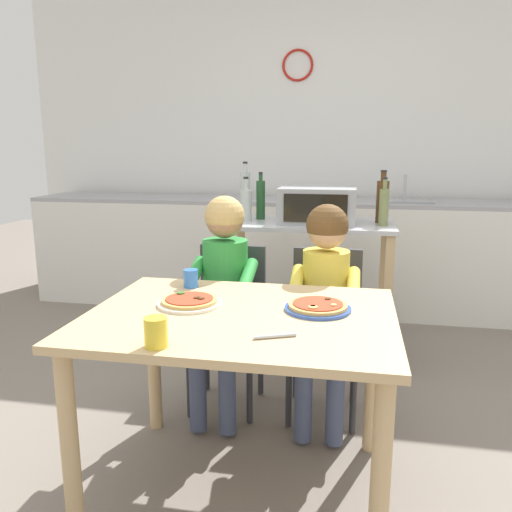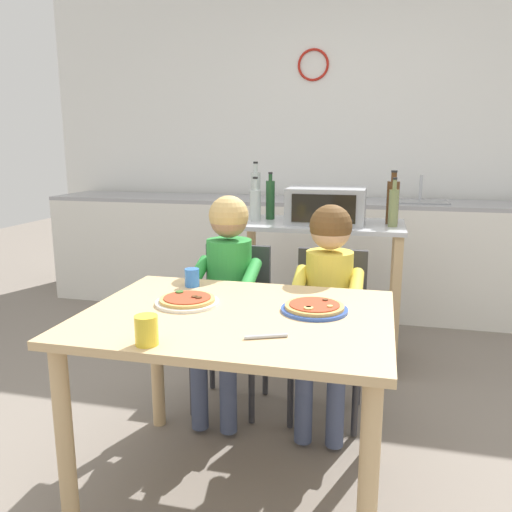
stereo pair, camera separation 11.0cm
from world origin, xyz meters
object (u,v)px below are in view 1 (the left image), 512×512
object	(u,v)px
bottle_slim_sauce	(261,199)
dining_table	(241,341)
kitchen_island_cart	(307,268)
child_in_green_shirt	(223,280)
dining_chair_right	(325,320)
bottle_brown_beer	(384,206)
child_in_yellow_shirt	(325,288)
drinking_cup_yellow	(156,332)
drinking_cup_blue	(191,278)
pizza_plate_white	(189,302)
bottle_squat_spirits	(245,194)
dining_chair_left	(229,314)
pizza_plate_blue_rimmed	(318,307)
bottle_clear_vinegar	(382,201)
toaster_oven	(317,205)
serving_spoon	(275,336)
bottle_tall_green_wine	(246,204)

from	to	relation	value
bottle_slim_sauce	dining_table	bearing A→B (deg)	-82.63
kitchen_island_cart	child_in_green_shirt	bearing A→B (deg)	-112.93
dining_chair_right	child_in_green_shirt	bearing A→B (deg)	-166.26
bottle_brown_beer	child_in_yellow_shirt	xyz separation A→B (m)	(-0.29, -0.73, -0.30)
drinking_cup_yellow	drinking_cup_blue	bearing A→B (deg)	98.85
bottle_slim_sauce	pizza_plate_white	world-z (taller)	bottle_slim_sauce
bottle_squat_spirits	dining_chair_left	xyz separation A→B (m)	(0.09, -0.84, -0.54)
pizza_plate_blue_rimmed	child_in_yellow_shirt	bearing A→B (deg)	90.01
bottle_squat_spirits	dining_table	distance (m)	1.61
bottle_clear_vinegar	dining_chair_right	size ratio (longest dim) A/B	0.39
dining_table	dining_chair_left	size ratio (longest dim) A/B	1.38
bottle_squat_spirits	dining_chair_left	bearing A→B (deg)	-83.96
child_in_yellow_shirt	pizza_plate_white	size ratio (longest dim) A/B	4.24
toaster_oven	dining_chair_right	size ratio (longest dim) A/B	0.56
drinking_cup_yellow	bottle_slim_sauce	bearing A→B (deg)	90.08
dining_table	serving_spoon	bearing A→B (deg)	-54.18
bottle_slim_sauce	bottle_brown_beer	distance (m)	0.76
dining_chair_left	serving_spoon	world-z (taller)	dining_chair_left
bottle_brown_beer	drinking_cup_blue	distance (m)	1.33
bottle_clear_vinegar	drinking_cup_yellow	bearing A→B (deg)	-112.73
toaster_oven	bottle_slim_sauce	size ratio (longest dim) A/B	1.54
bottle_slim_sauce	serving_spoon	xyz separation A→B (m)	(0.35, -1.66, -0.26)
bottle_brown_beer	drinking_cup_blue	bearing A→B (deg)	-130.40
bottle_clear_vinegar	pizza_plate_blue_rimmed	size ratio (longest dim) A/B	1.27
dining_table	pizza_plate_blue_rimmed	bearing A→B (deg)	17.42
pizza_plate_blue_rimmed	serving_spoon	xyz separation A→B (m)	(-0.11, -0.31, -0.01)
child_in_yellow_shirt	drinking_cup_blue	world-z (taller)	child_in_yellow_shirt
drinking_cup_yellow	dining_table	bearing A→B (deg)	63.00
child_in_yellow_shirt	serving_spoon	xyz separation A→B (m)	(-0.11, -0.79, 0.05)
bottle_clear_vinegar	child_in_green_shirt	world-z (taller)	bottle_clear_vinegar
bottle_clear_vinegar	child_in_green_shirt	xyz separation A→B (m)	(-0.77, -0.85, -0.31)
pizza_plate_blue_rimmed	bottle_squat_spirits	bearing A→B (deg)	111.87
bottle_brown_beer	drinking_cup_blue	size ratio (longest dim) A/B	3.59
kitchen_island_cart	dining_chair_right	size ratio (longest dim) A/B	1.27
serving_spoon	bottle_tall_green_wine	bearing A→B (deg)	105.04
bottle_clear_vinegar	dining_table	size ratio (longest dim) A/B	0.28
bottle_tall_green_wine	dining_chair_left	world-z (taller)	bottle_tall_green_wine
dining_table	child_in_green_shirt	xyz separation A→B (m)	(-0.21, 0.57, 0.07)
bottle_clear_vinegar	pizza_plate_blue_rimmed	xyz separation A→B (m)	(-0.29, -1.33, -0.26)
toaster_oven	dining_chair_left	world-z (taller)	toaster_oven
bottle_tall_green_wine	drinking_cup_blue	xyz separation A→B (m)	(-0.03, -1.04, -0.21)
pizza_plate_blue_rimmed	drinking_cup_yellow	world-z (taller)	drinking_cup_yellow
dining_chair_left	drinking_cup_blue	xyz separation A→B (m)	(-0.07, -0.38, 0.28)
toaster_oven	bottle_squat_spirits	distance (m)	0.51
child_in_green_shirt	bottle_clear_vinegar	bearing A→B (deg)	47.60
bottle_brown_beer	bottle_squat_spirits	size ratio (longest dim) A/B	0.79
toaster_oven	serving_spoon	distance (m)	1.59
kitchen_island_cart	toaster_oven	world-z (taller)	toaster_oven
bottle_tall_green_wine	child_in_green_shirt	distance (m)	0.83
drinking_cup_yellow	bottle_tall_green_wine	bearing A→B (deg)	92.61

